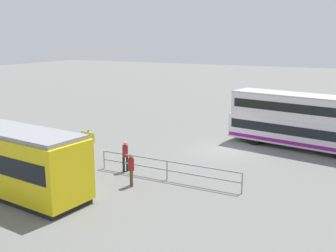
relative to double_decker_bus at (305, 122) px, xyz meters
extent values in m
plane|color=slate|center=(4.81, 2.81, -1.91)|extent=(160.00, 160.00, 0.00)
cube|color=silver|center=(-0.01, 0.00, -0.69)|extent=(10.78, 4.43, 1.74)
cube|color=silver|center=(-0.01, 0.00, 0.95)|extent=(10.45, 4.27, 1.55)
cube|color=black|center=(-0.01, 0.00, -0.49)|extent=(10.27, 4.35, 0.64)
cube|color=black|center=(-0.01, 0.00, 1.03)|extent=(9.94, 4.20, 0.60)
cube|color=#8C198C|center=(-0.01, 0.00, -1.31)|extent=(10.58, 4.42, 0.24)
cube|color=#B2B2B7|center=(-0.01, 0.00, 1.77)|extent=(10.45, 4.27, 0.10)
cylinder|color=black|center=(3.19, -0.63, -1.41)|extent=(1.44, 2.53, 1.00)
cylinder|color=black|center=(8.33, 9.71, -1.48)|extent=(0.14, 0.14, 0.88)
cylinder|color=black|center=(8.20, 9.53, -1.48)|extent=(0.14, 0.14, 0.88)
cylinder|color=maroon|center=(8.27, 9.62, -0.70)|extent=(0.45, 0.45, 0.68)
sphere|color=tan|center=(8.27, 9.62, -0.24)|extent=(0.24, 0.24, 0.24)
cylinder|color=#4C3F2D|center=(6.66, 11.52, -1.49)|extent=(0.14, 0.14, 0.84)
cylinder|color=#4C3F2D|center=(6.81, 11.35, -1.49)|extent=(0.14, 0.14, 0.84)
cylinder|color=maroon|center=(6.74, 11.43, -0.75)|extent=(0.45, 0.45, 0.65)
sphere|color=#8C6647|center=(6.74, 11.43, -0.31)|extent=(0.23, 0.23, 0.23)
cube|color=gray|center=(5.51, 9.78, -0.86)|extent=(8.37, 0.22, 0.06)
cube|color=gray|center=(5.51, 9.78, -1.36)|extent=(8.37, 0.22, 0.06)
cylinder|color=gray|center=(1.33, 9.87, -1.39)|extent=(0.07, 0.07, 1.05)
cylinder|color=gray|center=(5.51, 9.78, -1.39)|extent=(0.07, 0.07, 1.05)
cylinder|color=gray|center=(9.70, 9.70, -1.39)|extent=(0.07, 0.07, 1.05)
cylinder|color=slate|center=(10.35, 10.23, -0.74)|extent=(0.10, 0.10, 2.34)
cube|color=#D8D84C|center=(10.36, 10.27, 0.06)|extent=(1.12, 0.32, 0.54)
camera|label=1|loc=(-4.09, 28.43, 5.68)|focal=43.86mm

